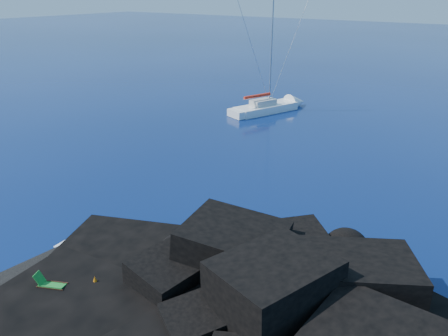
{
  "coord_description": "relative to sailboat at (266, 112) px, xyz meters",
  "views": [
    {
      "loc": [
        20.63,
        -10.13,
        14.21
      ],
      "look_at": [
        3.85,
        14.11,
        2.0
      ],
      "focal_mm": 35.0,
      "sensor_mm": 36.0,
      "label": 1
    }
  ],
  "objects": [
    {
      "name": "sailboat",
      "position": [
        0.0,
        0.0,
        0.0
      ],
      "size": [
        6.96,
        12.81,
        13.3
      ],
      "primitive_type": null,
      "rotation": [
        0.0,
        0.0,
        -0.36
      ],
      "color": "white",
      "rests_on": "ground"
    },
    {
      "name": "beach",
      "position": [
        9.47,
        -35.46,
        0.0
      ],
      "size": [
        9.08,
        6.86,
        0.7
      ],
      "primitive_type": "cube",
      "rotation": [
        0.0,
        0.0,
        -0.1
      ],
      "color": "black",
      "rests_on": "ground"
    },
    {
      "name": "towel",
      "position": [
        9.3,
        -34.26,
        0.37
      ],
      "size": [
        1.98,
        1.24,
        0.05
      ],
      "primitive_type": "cube",
      "rotation": [
        0.0,
        0.0,
        0.21
      ],
      "color": "silver",
      "rests_on": "beach"
    },
    {
      "name": "headland",
      "position": [
        17.97,
        -32.96,
        0.0
      ],
      "size": [
        24.0,
        24.0,
        3.6
      ],
      "primitive_type": null,
      "color": "black",
      "rests_on": "ground"
    },
    {
      "name": "marker_cone",
      "position": [
        10.07,
        -34.98,
        0.64
      ],
      "size": [
        0.45,
        0.45,
        0.58
      ],
      "primitive_type": "cone",
      "rotation": [
        0.0,
        0.0,
        -0.24
      ],
      "color": "orange",
      "rests_on": "beach"
    },
    {
      "name": "surf_foam",
      "position": [
        9.97,
        -30.96,
        0.0
      ],
      "size": [
        10.0,
        8.0,
        0.06
      ],
      "primitive_type": null,
      "color": "white",
      "rests_on": "ground"
    },
    {
      "name": "ground",
      "position": [
        4.97,
        -35.96,
        0.0
      ],
      "size": [
        400.0,
        400.0,
        0.0
      ],
      "primitive_type": "plane",
      "color": "#04133D",
      "rests_on": "ground"
    },
    {
      "name": "deck_chair",
      "position": [
        8.6,
        -36.4,
        0.85
      ],
      "size": [
        1.59,
        1.18,
        1.0
      ],
      "primitive_type": null,
      "rotation": [
        0.0,
        0.0,
        0.43
      ],
      "color": "#1D822C",
      "rests_on": "beach"
    },
    {
      "name": "sunbather",
      "position": [
        9.3,
        -34.26,
        0.5
      ],
      "size": [
        1.63,
        0.71,
        0.21
      ],
      "primitive_type": null,
      "rotation": [
        0.0,
        0.0,
        0.21
      ],
      "color": "tan",
      "rests_on": "towel"
    }
  ]
}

